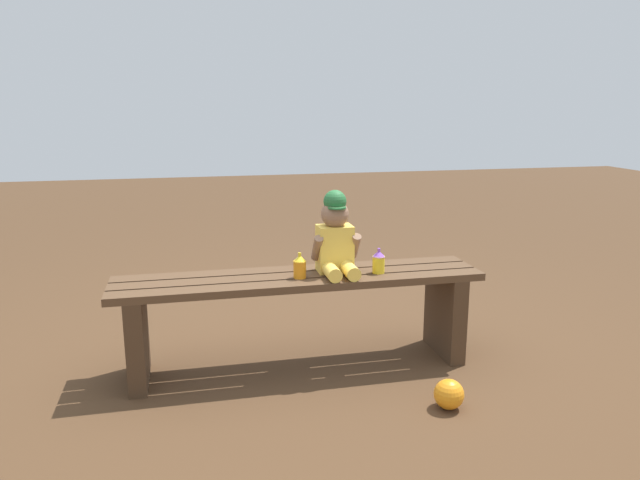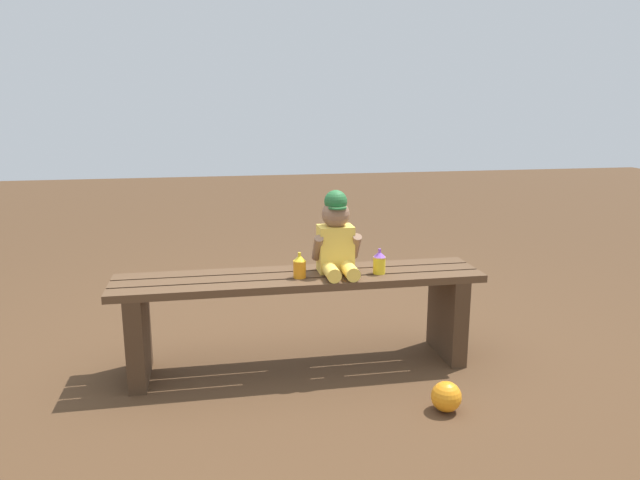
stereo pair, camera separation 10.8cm
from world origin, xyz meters
The scene contains 6 objects.
ground_plane centered at (0.00, 0.00, 0.00)m, with size 16.00×16.00×0.00m, color #4C331E.
park_bench centered at (0.00, 0.00, 0.33)m, with size 1.78×0.36×0.48m.
child_figure centered at (0.18, 0.01, 0.65)m, with size 0.23×0.27×0.40m.
sippy_cup_left centered at (-0.01, -0.05, 0.53)m, with size 0.06×0.06×0.12m.
sippy_cup_right centered at (0.38, -0.05, 0.53)m, with size 0.06×0.06×0.12m.
toy_ball centered at (0.54, -0.56, 0.07)m, with size 0.13×0.13×0.13m, color orange.
Camera 1 is at (-0.52, -2.74, 1.29)m, focal length 33.63 mm.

